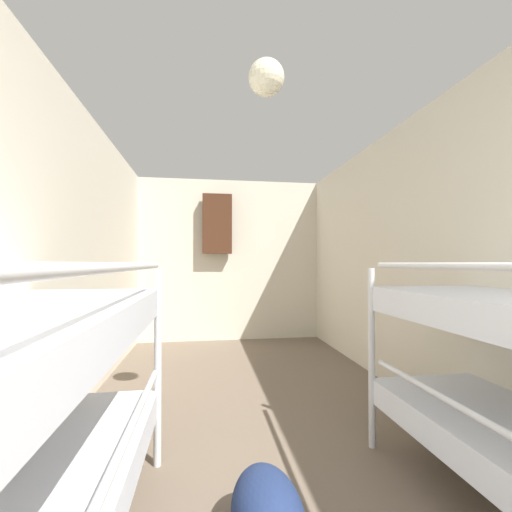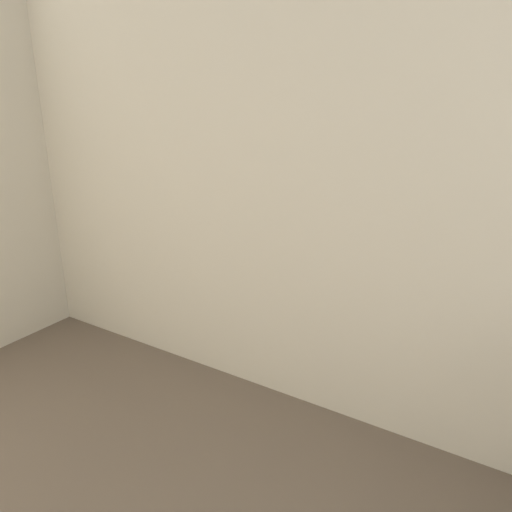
{
  "view_description": "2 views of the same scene",
  "coord_description": "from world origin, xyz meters",
  "views": [
    {
      "loc": [
        -0.4,
        0.27,
        1.19
      ],
      "look_at": [
        0.04,
        3.2,
        1.25
      ],
      "focal_mm": 24.0,
      "sensor_mm": 36.0,
      "label": 1
    },
    {
      "loc": [
        -0.58,
        2.81,
        1.54
      ],
      "look_at": [
        0.83,
        3.69,
        0.96
      ],
      "focal_mm": 35.0,
      "sensor_mm": 36.0,
      "label": 2
    }
  ],
  "objects": []
}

